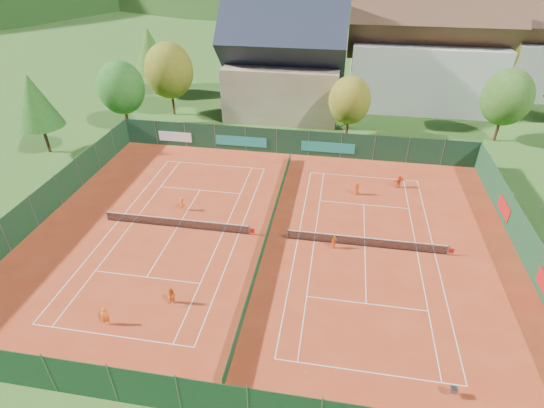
{
  "coord_description": "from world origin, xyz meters",
  "views": [
    {
      "loc": [
        5.08,
        -28.04,
        21.48
      ],
      "look_at": [
        0.0,
        2.0,
        2.0
      ],
      "focal_mm": 28.0,
      "sensor_mm": 36.0,
      "label": 1
    }
  ],
  "objects_px": {
    "player_left_far": "(182,204)",
    "hotel_block_b": "(513,49)",
    "ball_hopper": "(454,390)",
    "player_left_near": "(105,317)",
    "player_left_mid": "(172,296)",
    "hotel_block_a": "(425,53)",
    "player_right_far_a": "(357,189)",
    "chalet": "(285,64)",
    "player_right_far_b": "(399,181)",
    "player_right_near": "(334,242)"
  },
  "relations": [
    {
      "from": "hotel_block_a",
      "to": "player_right_near",
      "type": "xyz_separation_m",
      "value": [
        -10.52,
        -36.61,
        -6.79
      ]
    },
    {
      "from": "hotel_block_a",
      "to": "player_left_near",
      "type": "height_order",
      "value": "hotel_block_a"
    },
    {
      "from": "hotel_block_a",
      "to": "player_left_mid",
      "type": "bearing_deg",
      "value": -115.33
    },
    {
      "from": "hotel_block_b",
      "to": "player_right_near",
      "type": "bearing_deg",
      "value": -118.8
    },
    {
      "from": "ball_hopper",
      "to": "player_left_mid",
      "type": "xyz_separation_m",
      "value": [
        -17.63,
        4.01,
        0.15
      ]
    },
    {
      "from": "ball_hopper",
      "to": "player_right_near",
      "type": "distance_m",
      "value": 13.94
    },
    {
      "from": "hotel_block_b",
      "to": "player_left_near",
      "type": "relative_size",
      "value": 12.35
    },
    {
      "from": "player_left_far",
      "to": "player_right_far_a",
      "type": "height_order",
      "value": "player_right_far_a"
    },
    {
      "from": "chalet",
      "to": "ball_hopper",
      "type": "xyz_separation_m",
      "value": [
        15.51,
        -42.64,
        -6.07
      ]
    },
    {
      "from": "hotel_block_a",
      "to": "ball_hopper",
      "type": "height_order",
      "value": "hotel_block_a"
    },
    {
      "from": "hotel_block_a",
      "to": "ball_hopper",
      "type": "bearing_deg",
      "value": -94.1
    },
    {
      "from": "hotel_block_a",
      "to": "player_left_far",
      "type": "distance_m",
      "value": 41.85
    },
    {
      "from": "player_left_near",
      "to": "player_left_far",
      "type": "xyz_separation_m",
      "value": [
        0.2,
        13.78,
        -0.07
      ]
    },
    {
      "from": "chalet",
      "to": "hotel_block_a",
      "type": "xyz_separation_m",
      "value": [
        19.0,
        6.0,
        0.76
      ]
    },
    {
      "from": "hotel_block_a",
      "to": "hotel_block_b",
      "type": "xyz_separation_m",
      "value": [
        14.0,
        8.0,
        -0.76
      ]
    },
    {
      "from": "chalet",
      "to": "hotel_block_b",
      "type": "xyz_separation_m",
      "value": [
        33.0,
        14.0,
        -0.01
      ]
    },
    {
      "from": "hotel_block_b",
      "to": "ball_hopper",
      "type": "relative_size",
      "value": 21.6
    },
    {
      "from": "player_left_mid",
      "to": "player_left_far",
      "type": "bearing_deg",
      "value": 106.17
    },
    {
      "from": "player_right_far_b",
      "to": "player_left_near",
      "type": "bearing_deg",
      "value": 24.07
    },
    {
      "from": "ball_hopper",
      "to": "player_right_near",
      "type": "relative_size",
      "value": 0.67
    },
    {
      "from": "chalet",
      "to": "player_left_far",
      "type": "xyz_separation_m",
      "value": [
        -5.48,
        -27.27,
        -5.99
      ]
    },
    {
      "from": "hotel_block_b",
      "to": "player_left_near",
      "type": "bearing_deg",
      "value": -125.09
    },
    {
      "from": "ball_hopper",
      "to": "player_left_near",
      "type": "distance_m",
      "value": 21.25
    },
    {
      "from": "ball_hopper",
      "to": "player_left_mid",
      "type": "distance_m",
      "value": 18.08
    },
    {
      "from": "player_left_mid",
      "to": "player_right_near",
      "type": "height_order",
      "value": "player_left_mid"
    },
    {
      "from": "chalet",
      "to": "player_left_near",
      "type": "distance_m",
      "value": 41.86
    },
    {
      "from": "hotel_block_a",
      "to": "player_right_far_a",
      "type": "distance_m",
      "value": 29.95
    },
    {
      "from": "player_right_near",
      "to": "hotel_block_a",
      "type": "bearing_deg",
      "value": 20.61
    },
    {
      "from": "player_left_mid",
      "to": "chalet",
      "type": "bearing_deg",
      "value": 86.56
    },
    {
      "from": "chalet",
      "to": "player_right_far_a",
      "type": "bearing_deg",
      "value": -64.78
    },
    {
      "from": "chalet",
      "to": "player_left_near",
      "type": "height_order",
      "value": "chalet"
    },
    {
      "from": "player_left_near",
      "to": "player_right_far_b",
      "type": "bearing_deg",
      "value": 8.04
    },
    {
      "from": "player_left_mid",
      "to": "ball_hopper",
      "type": "bearing_deg",
      "value": -13.13
    },
    {
      "from": "player_left_near",
      "to": "player_right_far_a",
      "type": "xyz_separation_m",
      "value": [
        15.97,
        19.2,
        -0.05
      ]
    },
    {
      "from": "player_left_near",
      "to": "player_left_mid",
      "type": "relative_size",
      "value": 1.0
    },
    {
      "from": "chalet",
      "to": "player_right_far_b",
      "type": "relative_size",
      "value": 11.94
    },
    {
      "from": "chalet",
      "to": "player_right_near",
      "type": "bearing_deg",
      "value": -74.51
    },
    {
      "from": "chalet",
      "to": "player_left_far",
      "type": "bearing_deg",
      "value": -101.36
    },
    {
      "from": "hotel_block_a",
      "to": "player_left_far",
      "type": "height_order",
      "value": "hotel_block_a"
    },
    {
      "from": "player_left_near",
      "to": "player_left_mid",
      "type": "distance_m",
      "value": 4.3
    },
    {
      "from": "player_right_far_a",
      "to": "chalet",
      "type": "bearing_deg",
      "value": -99.18
    },
    {
      "from": "chalet",
      "to": "player_left_near",
      "type": "relative_size",
      "value": 11.58
    },
    {
      "from": "player_left_far",
      "to": "hotel_block_b",
      "type": "bearing_deg",
      "value": -119.8
    },
    {
      "from": "player_left_mid",
      "to": "player_right_near",
      "type": "bearing_deg",
      "value": 36.81
    },
    {
      "from": "hotel_block_a",
      "to": "player_left_far",
      "type": "xyz_separation_m",
      "value": [
        -24.48,
        -33.27,
        -6.75
      ]
    },
    {
      "from": "player_right_near",
      "to": "player_right_far_b",
      "type": "height_order",
      "value": "player_right_far_b"
    },
    {
      "from": "player_left_near",
      "to": "player_left_far",
      "type": "bearing_deg",
      "value": 50.56
    },
    {
      "from": "player_left_near",
      "to": "player_right_near",
      "type": "height_order",
      "value": "player_left_near"
    },
    {
      "from": "hotel_block_b",
      "to": "player_left_far",
      "type": "xyz_separation_m",
      "value": [
        -38.48,
        -41.27,
        -5.99
      ]
    },
    {
      "from": "player_left_mid",
      "to": "player_right_far_a",
      "type": "relative_size",
      "value": 1.08
    }
  ]
}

